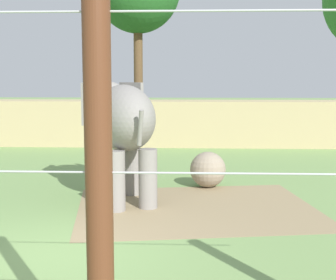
# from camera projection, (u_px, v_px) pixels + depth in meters

# --- Properties ---
(ground_plane) EXTENTS (120.00, 120.00, 0.00)m
(ground_plane) POSITION_uv_depth(u_px,v_px,m) (47.00, 255.00, 8.07)
(ground_plane) COLOR #759956
(dirt_patch) EXTENTS (5.76, 4.90, 0.01)m
(dirt_patch) POSITION_uv_depth(u_px,v_px,m) (197.00, 208.00, 10.98)
(dirt_patch) COLOR #937F5B
(dirt_patch) RESTS_ON ground
(embankment_wall) EXTENTS (36.00, 1.80, 1.88)m
(embankment_wall) POSITION_uv_depth(u_px,v_px,m) (136.00, 123.00, 20.95)
(embankment_wall) COLOR tan
(embankment_wall) RESTS_ON ground
(elephant) EXTENTS (2.28, 3.51, 2.75)m
(elephant) POSITION_uv_depth(u_px,v_px,m) (121.00, 122.00, 11.53)
(elephant) COLOR gray
(elephant) RESTS_ON ground
(enrichment_ball) EXTENTS (0.93, 0.93, 0.93)m
(enrichment_ball) POSITION_uv_depth(u_px,v_px,m) (208.00, 170.00, 12.98)
(enrichment_ball) COLOR gray
(enrichment_ball) RESTS_ON ground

